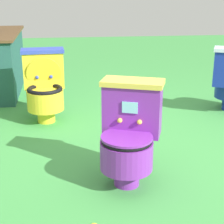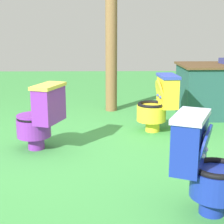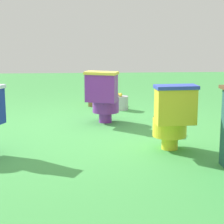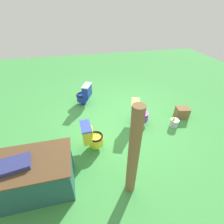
% 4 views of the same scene
% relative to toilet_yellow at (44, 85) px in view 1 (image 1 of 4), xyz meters
% --- Properties ---
extents(ground, '(14.00, 14.00, 0.00)m').
position_rel_toilet_yellow_xyz_m(ground, '(-0.92, -0.95, -0.37)').
color(ground, '#429947').
extents(toilet_yellow, '(0.52, 0.45, 0.73)m').
position_rel_toilet_yellow_xyz_m(toilet_yellow, '(0.00, 0.00, 0.00)').
color(toilet_yellow, yellow).
rests_on(toilet_yellow, ground).
extents(toilet_purple, '(0.60, 0.55, 0.73)m').
position_rel_toilet_yellow_xyz_m(toilet_purple, '(-1.37, -0.66, -0.00)').
color(toilet_purple, purple).
rests_on(toilet_purple, ground).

